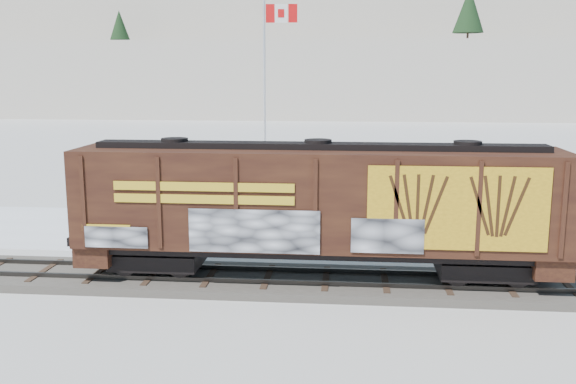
# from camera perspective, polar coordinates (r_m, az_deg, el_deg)

# --- Properties ---
(ground) EXTENTS (500.00, 500.00, 0.00)m
(ground) POSITION_cam_1_polar(r_m,az_deg,el_deg) (22.37, -1.80, -8.24)
(ground) COLOR white
(ground) RESTS_ON ground
(rail_track) EXTENTS (50.00, 3.40, 0.43)m
(rail_track) POSITION_cam_1_polar(r_m,az_deg,el_deg) (22.32, -1.81, -7.89)
(rail_track) COLOR #59544C
(rail_track) RESTS_ON ground
(parking_strip) EXTENTS (40.00, 8.00, 0.03)m
(parking_strip) POSITION_cam_1_polar(r_m,az_deg,el_deg) (29.52, 0.02, -3.53)
(parking_strip) COLOR white
(parking_strip) RESTS_ON ground
(hillside) EXTENTS (360.00, 110.00, 93.00)m
(hillside) POSITION_cam_1_polar(r_m,az_deg,el_deg) (160.97, 4.54, 13.12)
(hillside) COLOR white
(hillside) RESTS_ON ground
(hopper_railcar) EXTENTS (16.07, 3.06, 4.51)m
(hopper_railcar) POSITION_cam_1_polar(r_m,az_deg,el_deg) (21.45, 2.65, -0.96)
(hopper_railcar) COLOR black
(hopper_railcar) RESTS_ON rail_track
(flagpole) EXTENTS (2.30, 0.90, 11.12)m
(flagpole) POSITION_cam_1_polar(r_m,az_deg,el_deg) (36.77, -1.90, 5.70)
(flagpole) COLOR silver
(flagpole) RESTS_ON ground
(car_silver) EXTENTS (4.76, 2.91, 1.51)m
(car_silver) POSITION_cam_1_polar(r_m,az_deg,el_deg) (29.73, -11.27, -2.11)
(car_silver) COLOR #B1B4B9
(car_silver) RESTS_ON parking_strip
(car_white) EXTENTS (4.11, 1.73, 1.32)m
(car_white) POSITION_cam_1_polar(r_m,az_deg,el_deg) (29.58, -0.72, -2.16)
(car_white) COLOR silver
(car_white) RESTS_ON parking_strip
(car_dark) EXTENTS (4.85, 2.71, 1.33)m
(car_dark) POSITION_cam_1_polar(r_m,az_deg,el_deg) (29.87, 22.81, -2.87)
(car_dark) COLOR black
(car_dark) RESTS_ON parking_strip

